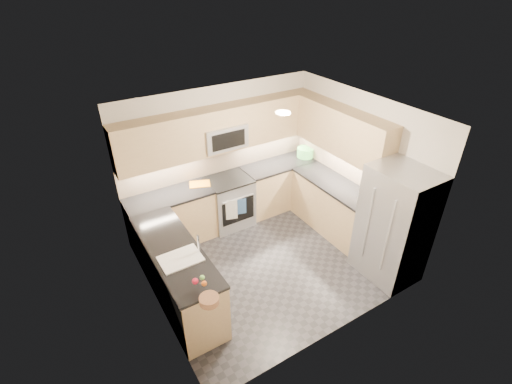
% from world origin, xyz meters
% --- Properties ---
extents(floor, '(3.60, 3.20, 0.00)m').
position_xyz_m(floor, '(0.00, 0.00, 0.00)').
color(floor, '#222227').
rests_on(floor, ground).
extents(ceiling, '(3.60, 3.20, 0.02)m').
position_xyz_m(ceiling, '(0.00, 0.00, 2.50)').
color(ceiling, beige).
rests_on(ceiling, wall_back).
extents(wall_back, '(3.60, 0.02, 2.50)m').
position_xyz_m(wall_back, '(0.00, 1.60, 1.25)').
color(wall_back, '#BBB2A3').
rests_on(wall_back, floor).
extents(wall_front, '(3.60, 0.02, 2.50)m').
position_xyz_m(wall_front, '(0.00, -1.60, 1.25)').
color(wall_front, '#BBB2A3').
rests_on(wall_front, floor).
extents(wall_left, '(0.02, 3.20, 2.50)m').
position_xyz_m(wall_left, '(-1.80, 0.00, 1.25)').
color(wall_left, '#BBB2A3').
rests_on(wall_left, floor).
extents(wall_right, '(0.02, 3.20, 2.50)m').
position_xyz_m(wall_right, '(1.80, 0.00, 1.25)').
color(wall_right, '#BBB2A3').
rests_on(wall_right, floor).
extents(base_cab_back_left, '(1.42, 0.60, 0.90)m').
position_xyz_m(base_cab_back_left, '(-1.09, 1.30, 0.45)').
color(base_cab_back_left, tan).
rests_on(base_cab_back_left, floor).
extents(base_cab_back_right, '(1.42, 0.60, 0.90)m').
position_xyz_m(base_cab_back_right, '(1.09, 1.30, 0.45)').
color(base_cab_back_right, tan).
rests_on(base_cab_back_right, floor).
extents(base_cab_right, '(0.60, 1.70, 0.90)m').
position_xyz_m(base_cab_right, '(1.50, 0.15, 0.45)').
color(base_cab_right, tan).
rests_on(base_cab_right, floor).
extents(base_cab_peninsula, '(0.60, 2.00, 0.90)m').
position_xyz_m(base_cab_peninsula, '(-1.50, 0.00, 0.45)').
color(base_cab_peninsula, tan).
rests_on(base_cab_peninsula, floor).
extents(countertop_back_left, '(1.42, 0.63, 0.04)m').
position_xyz_m(countertop_back_left, '(-1.09, 1.30, 0.92)').
color(countertop_back_left, black).
rests_on(countertop_back_left, base_cab_back_left).
extents(countertop_back_right, '(1.42, 0.63, 0.04)m').
position_xyz_m(countertop_back_right, '(1.09, 1.30, 0.92)').
color(countertop_back_right, black).
rests_on(countertop_back_right, base_cab_back_right).
extents(countertop_right, '(0.63, 1.70, 0.04)m').
position_xyz_m(countertop_right, '(1.50, 0.15, 0.92)').
color(countertop_right, black).
rests_on(countertop_right, base_cab_right).
extents(countertop_peninsula, '(0.63, 2.00, 0.04)m').
position_xyz_m(countertop_peninsula, '(-1.50, 0.00, 0.92)').
color(countertop_peninsula, black).
rests_on(countertop_peninsula, base_cab_peninsula).
extents(upper_cab_back, '(3.60, 0.35, 0.75)m').
position_xyz_m(upper_cab_back, '(0.00, 1.43, 1.83)').
color(upper_cab_back, tan).
rests_on(upper_cab_back, wall_back).
extents(upper_cab_right, '(0.35, 1.95, 0.75)m').
position_xyz_m(upper_cab_right, '(1.62, 0.28, 1.83)').
color(upper_cab_right, tan).
rests_on(upper_cab_right, wall_right).
extents(backsplash_back, '(3.60, 0.01, 0.51)m').
position_xyz_m(backsplash_back, '(0.00, 1.60, 1.20)').
color(backsplash_back, tan).
rests_on(backsplash_back, wall_back).
extents(backsplash_right, '(0.01, 2.30, 0.51)m').
position_xyz_m(backsplash_right, '(1.80, 0.45, 1.20)').
color(backsplash_right, tan).
rests_on(backsplash_right, wall_right).
extents(gas_range, '(0.76, 0.65, 0.91)m').
position_xyz_m(gas_range, '(0.00, 1.28, 0.46)').
color(gas_range, '#A0A2A8').
rests_on(gas_range, floor).
extents(range_cooktop, '(0.76, 0.65, 0.03)m').
position_xyz_m(range_cooktop, '(0.00, 1.28, 0.92)').
color(range_cooktop, black).
rests_on(range_cooktop, gas_range).
extents(oven_door_glass, '(0.62, 0.02, 0.45)m').
position_xyz_m(oven_door_glass, '(0.00, 0.95, 0.45)').
color(oven_door_glass, black).
rests_on(oven_door_glass, gas_range).
extents(oven_handle, '(0.60, 0.02, 0.02)m').
position_xyz_m(oven_handle, '(0.00, 0.93, 0.72)').
color(oven_handle, '#B2B5BA').
rests_on(oven_handle, gas_range).
extents(microwave, '(0.76, 0.40, 0.40)m').
position_xyz_m(microwave, '(0.00, 1.40, 1.70)').
color(microwave, '#A4A6AC').
rests_on(microwave, upper_cab_back).
extents(microwave_door, '(0.60, 0.01, 0.28)m').
position_xyz_m(microwave_door, '(0.00, 1.20, 1.70)').
color(microwave_door, black).
rests_on(microwave_door, microwave).
extents(refrigerator, '(0.70, 0.90, 1.80)m').
position_xyz_m(refrigerator, '(1.45, -1.15, 0.90)').
color(refrigerator, '#9A9CA2').
rests_on(refrigerator, floor).
extents(fridge_handle_left, '(0.02, 0.02, 1.20)m').
position_xyz_m(fridge_handle_left, '(1.08, -1.33, 0.95)').
color(fridge_handle_left, '#B2B5BA').
rests_on(fridge_handle_left, refrigerator).
extents(fridge_handle_right, '(0.02, 0.02, 1.20)m').
position_xyz_m(fridge_handle_right, '(1.08, -0.97, 0.95)').
color(fridge_handle_right, '#B2B5BA').
rests_on(fridge_handle_right, refrigerator).
extents(sink_basin, '(0.52, 0.38, 0.16)m').
position_xyz_m(sink_basin, '(-1.50, -0.25, 0.88)').
color(sink_basin, white).
rests_on(sink_basin, base_cab_peninsula).
extents(faucet, '(0.03, 0.03, 0.28)m').
position_xyz_m(faucet, '(-1.24, -0.25, 1.08)').
color(faucet, silver).
rests_on(faucet, countertop_peninsula).
extents(utensil_bowl, '(0.36, 0.36, 0.18)m').
position_xyz_m(utensil_bowl, '(1.69, 1.27, 1.03)').
color(utensil_bowl, '#54C458').
rests_on(utensil_bowl, countertop_back_right).
extents(cutting_board, '(0.41, 0.35, 0.01)m').
position_xyz_m(cutting_board, '(-0.51, 1.36, 0.95)').
color(cutting_board, orange).
rests_on(cutting_board, countertop_back_left).
extents(fruit_basket, '(0.28, 0.28, 0.08)m').
position_xyz_m(fruit_basket, '(-1.50, -1.09, 0.98)').
color(fruit_basket, '#8E6042').
rests_on(fruit_basket, countertop_peninsula).
extents(fruit_apple, '(0.08, 0.08, 0.08)m').
position_xyz_m(fruit_apple, '(-1.54, -0.81, 1.05)').
color(fruit_apple, '#B61430').
rests_on(fruit_apple, fruit_basket).
extents(fruit_pear, '(0.06, 0.06, 0.06)m').
position_xyz_m(fruit_pear, '(-1.44, -0.80, 1.05)').
color(fruit_pear, '#62B44D').
rests_on(fruit_pear, fruit_basket).
extents(dish_towel_check, '(0.20, 0.08, 0.38)m').
position_xyz_m(dish_towel_check, '(-0.15, 0.91, 0.55)').
color(dish_towel_check, silver).
rests_on(dish_towel_check, oven_handle).
extents(dish_towel_blue, '(0.16, 0.05, 0.30)m').
position_xyz_m(dish_towel_blue, '(0.05, 0.91, 0.55)').
color(dish_towel_blue, '#2E4F7E').
rests_on(dish_towel_blue, oven_handle).
extents(fruit_orange, '(0.06, 0.06, 0.06)m').
position_xyz_m(fruit_orange, '(-1.46, -0.90, 1.05)').
color(fruit_orange, '#CD5C16').
rests_on(fruit_orange, fruit_basket).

